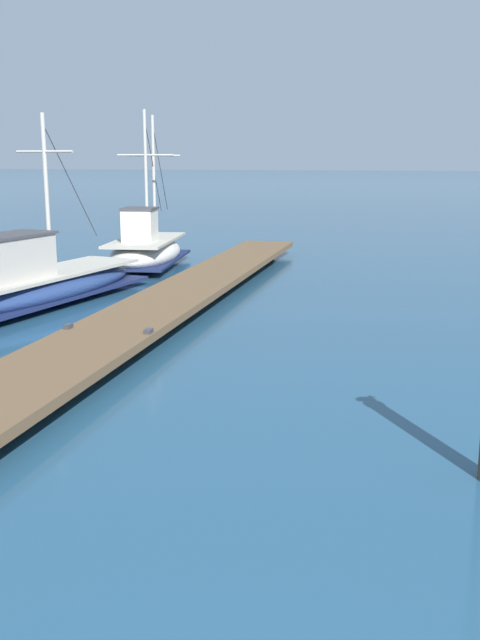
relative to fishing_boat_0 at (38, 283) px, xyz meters
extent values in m
cube|color=brown|center=(3.52, 0.46, -0.18)|extent=(1.95, 21.55, 0.16)
cylinder|color=#4C3D2D|center=(3.49, -4.92, -0.41)|extent=(0.36, 0.36, 0.29)
cylinder|color=#4C3D2D|center=(3.52, 0.46, -0.41)|extent=(0.36, 0.36, 0.29)
cylinder|color=#4C3D2D|center=(3.56, 5.85, -0.41)|extent=(0.36, 0.36, 0.29)
cylinder|color=#4C3D2D|center=(3.60, 11.23, -0.41)|extent=(0.36, 0.36, 0.29)
cube|color=#333338|center=(2.69, -3.84, -0.06)|extent=(0.12, 0.20, 0.08)
cube|color=#333338|center=(4.29, -3.85, -0.06)|extent=(0.12, 0.20, 0.08)
ellipsoid|color=navy|center=(0.03, 0.16, -0.16)|extent=(3.13, 7.29, 0.78)
cube|color=#B2AD9E|center=(0.03, 0.16, 0.19)|extent=(2.78, 6.55, 0.08)
cube|color=#19234C|center=(0.03, 0.16, -0.34)|extent=(3.13, 7.15, 0.08)
cube|color=#B7B2A8|center=(-0.17, -0.88, 0.73)|extent=(1.39, 2.19, 1.00)
cube|color=#3D3D42|center=(-0.17, -0.88, 1.27)|extent=(1.50, 2.36, 0.06)
cylinder|color=#B2ADA3|center=(0.10, 0.51, 2.15)|extent=(0.11, 0.11, 3.84)
cylinder|color=#B2ADA3|center=(0.10, 0.51, 3.16)|extent=(1.66, 0.37, 0.06)
cylinder|color=#333338|center=(0.29, 1.53, 2.34)|extent=(0.39, 1.97, 2.84)
ellipsoid|color=silver|center=(0.33, 6.62, -0.08)|extent=(2.65, 5.21, 0.95)
cube|color=#B2AD9E|center=(0.33, 6.62, 0.35)|extent=(2.34, 4.69, 0.08)
cube|color=#19234C|center=(0.33, 6.62, -0.29)|extent=(2.66, 5.11, 0.08)
cube|color=silver|center=(0.42, 5.87, 0.90)|extent=(1.08, 1.15, 1.01)
cube|color=#3D3D42|center=(0.42, 5.87, 1.44)|extent=(1.17, 1.25, 0.06)
cylinder|color=#B2ADA3|center=(0.30, 6.87, 2.46)|extent=(0.11, 0.11, 4.13)
cylinder|color=#B2ADA3|center=(0.30, 6.87, 3.09)|extent=(1.85, 0.28, 0.06)
cylinder|color=#333338|center=(0.17, 7.98, 2.67)|extent=(0.28, 2.14, 3.06)
cylinder|color=#B2ADA3|center=(0.17, 7.98, 2.40)|extent=(0.11, 0.11, 4.02)
cylinder|color=#B2ADA3|center=(0.17, 7.98, 3.08)|extent=(1.85, 0.28, 0.06)
cylinder|color=#333338|center=(0.04, 9.06, 2.60)|extent=(0.27, 2.08, 2.98)
camera|label=1|loc=(8.88, -15.98, 3.03)|focal=40.84mm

